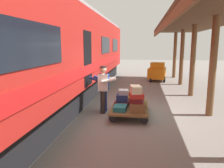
# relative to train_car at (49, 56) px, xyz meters

# --- Properties ---
(ground_plane) EXTENTS (60.00, 60.00, 0.00)m
(ground_plane) POSITION_rel_train_car_xyz_m (-3.35, 0.00, -2.06)
(ground_plane) COLOR slate
(platform_canopy) EXTENTS (3.20, 19.37, 3.56)m
(platform_canopy) POSITION_rel_train_car_xyz_m (-5.80, 0.00, 1.20)
(platform_canopy) COLOR brown
(platform_canopy) RESTS_ON ground_plane
(train_car) EXTENTS (3.02, 21.96, 4.00)m
(train_car) POSITION_rel_train_car_xyz_m (0.00, 0.00, 0.00)
(train_car) COLOR #B21E19
(train_car) RESTS_ON ground_plane
(luggage_cart) EXTENTS (1.26, 2.10, 0.32)m
(luggage_cart) POSITION_rel_train_car_xyz_m (-3.09, 0.35, -1.78)
(luggage_cart) COLOR brown
(luggage_cart) RESTS_ON ground_plane
(suitcase_burgundy_valise) EXTENTS (0.50, 0.51, 0.18)m
(suitcase_burgundy_valise) POSITION_rel_train_car_xyz_m (-2.80, 0.35, -1.65)
(suitcase_burgundy_valise) COLOR maroon
(suitcase_burgundy_valise) RESTS_ON luggage_cart
(suitcase_orange_carryall) EXTENTS (0.52, 0.53, 0.22)m
(suitcase_orange_carryall) POSITION_rel_train_car_xyz_m (-2.80, -0.23, -1.62)
(suitcase_orange_carryall) COLOR #CC6B23
(suitcase_orange_carryall) RESTS_ON luggage_cart
(suitcase_teal_softside) EXTENTS (0.43, 0.57, 0.16)m
(suitcase_teal_softside) POSITION_rel_train_car_xyz_m (-2.80, 0.92, -1.66)
(suitcase_teal_softside) COLOR #1E666B
(suitcase_teal_softside) RESTS_ON luggage_cart
(suitcase_olive_duffel) EXTENTS (0.57, 0.69, 0.25)m
(suitcase_olive_duffel) POSITION_rel_train_car_xyz_m (-3.37, 0.35, -1.61)
(suitcase_olive_duffel) COLOR brown
(suitcase_olive_duffel) RESTS_ON luggage_cart
(suitcase_slate_roller) EXTENTS (0.43, 0.63, 0.21)m
(suitcase_slate_roller) POSITION_rel_train_car_xyz_m (-3.37, -0.23, -1.63)
(suitcase_slate_roller) COLOR #4C515B
(suitcase_slate_roller) RESTS_ON luggage_cart
(suitcase_brown_leather) EXTENTS (0.49, 0.51, 0.29)m
(suitcase_brown_leather) POSITION_rel_train_car_xyz_m (-3.37, 0.92, -1.59)
(suitcase_brown_leather) COLOR brown
(suitcase_brown_leather) RESTS_ON luggage_cart
(suitcase_navy_fabric) EXTENTS (0.40, 0.51, 0.23)m
(suitcase_navy_fabric) POSITION_rel_train_car_xyz_m (-2.81, 0.35, -1.44)
(suitcase_navy_fabric) COLOR navy
(suitcase_navy_fabric) RESTS_ON suitcase_burgundy_valise
(suitcase_maroon_trunk) EXTENTS (0.47, 0.45, 0.17)m
(suitcase_maroon_trunk) POSITION_rel_train_car_xyz_m (-3.34, 0.92, -1.36)
(suitcase_maroon_trunk) COLOR maroon
(suitcase_maroon_trunk) RESTS_ON suitcase_brown_leather
(suitcase_red_plastic) EXTENTS (0.51, 0.62, 0.14)m
(suitcase_red_plastic) POSITION_rel_train_car_xyz_m (-3.32, 0.93, -1.21)
(suitcase_red_plastic) COLOR #AD231E
(suitcase_red_plastic) RESTS_ON suitcase_maroon_trunk
(suitcase_cream_canvas) EXTENTS (0.42, 0.56, 0.24)m
(suitcase_cream_canvas) POSITION_rel_train_car_xyz_m (-3.30, 0.94, -1.02)
(suitcase_cream_canvas) COLOR beige
(suitcase_cream_canvas) RESTS_ON suitcase_red_plastic
(suitcase_tan_vintage) EXTENTS (0.40, 0.43, 0.20)m
(suitcase_tan_vintage) POSITION_rel_train_car_xyz_m (-2.81, -0.25, -1.41)
(suitcase_tan_vintage) COLOR tan
(suitcase_tan_vintage) RESTS_ON suitcase_orange_carryall
(suitcase_gray_aluminum) EXTENTS (0.38, 0.44, 0.16)m
(suitcase_gray_aluminum) POSITION_rel_train_car_xyz_m (-2.84, 0.33, -1.24)
(suitcase_gray_aluminum) COLOR #9EA0A5
(suitcase_gray_aluminum) RESTS_ON suitcase_navy_fabric
(porter_in_overalls) EXTENTS (0.73, 0.55, 1.70)m
(porter_in_overalls) POSITION_rel_train_car_xyz_m (-2.08, 0.12, -1.14)
(porter_in_overalls) COLOR navy
(porter_in_overalls) RESTS_ON ground_plane
(porter_by_door) EXTENTS (0.71, 0.50, 1.70)m
(porter_by_door) POSITION_rel_train_car_xyz_m (-2.11, 0.22, -1.14)
(porter_by_door) COLOR #332D28
(porter_by_door) RESTS_ON ground_plane
(baggage_tug) EXTENTS (1.37, 1.86, 1.30)m
(baggage_tug) POSITION_rel_train_car_xyz_m (-4.47, -7.45, -1.43)
(baggage_tug) COLOR orange
(baggage_tug) RESTS_ON ground_plane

